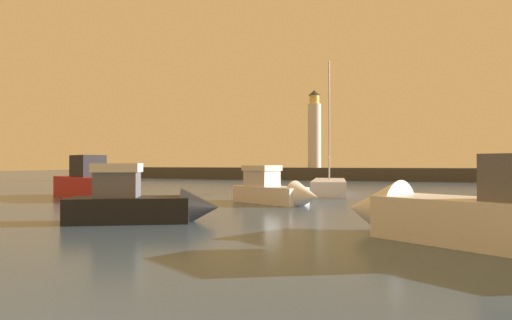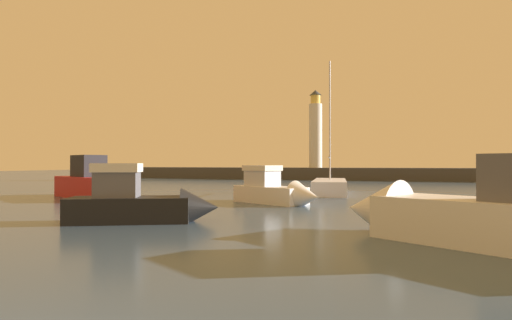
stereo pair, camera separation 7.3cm
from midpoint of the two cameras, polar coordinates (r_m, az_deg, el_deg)
ground_plane at (r=30.76m, az=9.41°, el=-4.82°), size 220.00×220.00×0.00m
breakwater at (r=58.98m, az=13.32°, el=-1.91°), size 74.30×4.80×1.72m
lighthouse at (r=59.78m, az=8.21°, el=4.09°), size 1.90×1.90×11.37m
motorboat_0 at (r=28.46m, az=-21.52°, el=-3.27°), size 8.93×6.04×3.23m
motorboat_1 at (r=13.19m, az=27.60°, el=-6.91°), size 8.51×6.23×2.92m
motorboat_3 at (r=23.30m, az=3.02°, el=-4.39°), size 5.87×4.16×2.51m
motorboat_4 at (r=16.60m, az=-15.30°, el=-5.95°), size 5.97×3.86×2.57m
sailboat_moored at (r=31.87m, az=10.22°, el=-3.65°), size 3.32×8.40×10.50m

